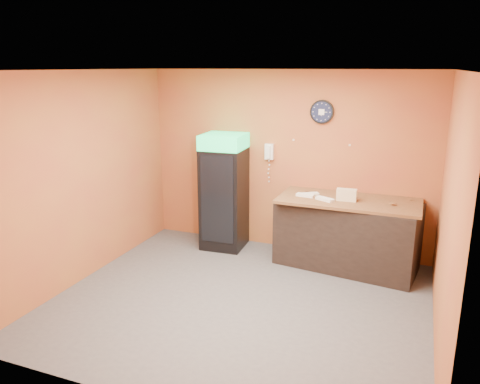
% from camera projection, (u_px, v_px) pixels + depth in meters
% --- Properties ---
extents(floor, '(4.50, 4.50, 0.00)m').
position_uv_depth(floor, '(240.00, 301.00, 5.85)').
color(floor, '#47474C').
rests_on(floor, ground).
extents(back_wall, '(4.50, 0.02, 2.80)m').
position_uv_depth(back_wall, '(287.00, 162.00, 7.28)').
color(back_wall, '#AC6930').
rests_on(back_wall, floor).
extents(left_wall, '(0.02, 4.00, 2.80)m').
position_uv_depth(left_wall, '(84.00, 177.00, 6.27)').
color(left_wall, '#AC6930').
rests_on(left_wall, floor).
extents(right_wall, '(0.02, 4.00, 2.80)m').
position_uv_depth(right_wall, '(449.00, 215.00, 4.69)').
color(right_wall, '#AC6930').
rests_on(right_wall, floor).
extents(ceiling, '(4.50, 4.00, 0.02)m').
position_uv_depth(ceiling, '(240.00, 70.00, 5.12)').
color(ceiling, white).
rests_on(ceiling, back_wall).
extents(beverage_cooler, '(0.68, 0.69, 1.83)m').
position_uv_depth(beverage_cooler, '(223.00, 194.00, 7.38)').
color(beverage_cooler, black).
rests_on(beverage_cooler, floor).
extents(prep_counter, '(2.06, 1.12, 0.98)m').
position_uv_depth(prep_counter, '(347.00, 234.00, 6.76)').
color(prep_counter, black).
rests_on(prep_counter, floor).
extents(wall_clock, '(0.35, 0.06, 0.35)m').
position_uv_depth(wall_clock, '(322.00, 112.00, 6.86)').
color(wall_clock, black).
rests_on(wall_clock, back_wall).
extents(wall_phone, '(0.13, 0.11, 0.24)m').
position_uv_depth(wall_phone, '(269.00, 152.00, 7.29)').
color(wall_phone, white).
rests_on(wall_phone, back_wall).
extents(butcher_paper, '(1.97, 0.99, 0.04)m').
position_uv_depth(butcher_paper, '(349.00, 200.00, 6.62)').
color(butcher_paper, brown).
rests_on(butcher_paper, prep_counter).
extents(sub_roll_stack, '(0.28, 0.10, 0.17)m').
position_uv_depth(sub_roll_stack, '(347.00, 195.00, 6.51)').
color(sub_roll_stack, beige).
rests_on(sub_roll_stack, butcher_paper).
extents(wrapped_sandwich_left, '(0.27, 0.13, 0.04)m').
position_uv_depth(wrapped_sandwich_left, '(305.00, 195.00, 6.75)').
color(wrapped_sandwich_left, white).
rests_on(wrapped_sandwich_left, butcher_paper).
extents(wrapped_sandwich_mid, '(0.28, 0.21, 0.04)m').
position_uv_depth(wrapped_sandwich_mid, '(325.00, 199.00, 6.55)').
color(wrapped_sandwich_mid, white).
rests_on(wrapped_sandwich_mid, butcher_paper).
extents(wrapped_sandwich_right, '(0.26, 0.22, 0.04)m').
position_uv_depth(wrapped_sandwich_right, '(310.00, 194.00, 6.81)').
color(wrapped_sandwich_right, white).
rests_on(wrapped_sandwich_right, butcher_paper).
extents(kitchen_tool, '(0.06, 0.06, 0.06)m').
position_uv_depth(kitchen_tool, '(356.00, 198.00, 6.58)').
color(kitchen_tool, silver).
rests_on(kitchen_tool, butcher_paper).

